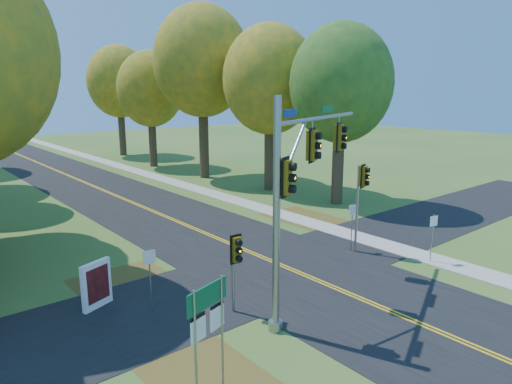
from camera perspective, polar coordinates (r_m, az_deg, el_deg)
ground at (r=20.33m, az=7.54°, el=-10.89°), size 160.00×160.00×0.00m
road_main at (r=20.33m, az=7.54°, el=-10.87°), size 8.00×160.00×0.02m
road_cross at (r=21.62m, az=3.61°, el=-9.32°), size 60.00×6.00×0.02m
centerline_left at (r=20.26m, az=7.35°, el=-10.90°), size 0.10×160.00×0.01m
centerline_right at (r=20.39m, az=7.74°, el=-10.75°), size 0.10×160.00×0.01m
sidewalk_east at (r=24.96m, az=17.35°, el=-6.81°), size 1.60×160.00×0.06m
leaf_patch_w_near at (r=19.81m, az=-14.75°, el=-11.85°), size 4.00×6.00×0.00m
leaf_patch_e at (r=28.89m, az=8.02°, el=-3.78°), size 3.50×8.00×0.00m
leaf_patch_w_far at (r=13.99m, az=-5.48°, el=-22.55°), size 3.00×5.00×0.00m
tree_e_a at (r=33.18m, az=10.55°, el=13.13°), size 7.20×7.20×12.73m
tree_e_b at (r=37.52m, az=1.75°, el=13.78°), size 7.60×7.60×13.33m
tree_e_c at (r=43.40m, az=-6.75°, el=15.85°), size 8.80×8.80×15.79m
tree_e_d at (r=50.97m, az=-13.06°, el=12.38°), size 7.00×7.00×12.32m
tree_e_e at (r=61.19m, az=-16.73°, el=13.03°), size 7.80×7.80×13.74m
traffic_mast at (r=16.52m, az=5.86°, el=2.18°), size 8.07×3.85×7.92m
east_signal_pole at (r=23.08m, az=13.09°, el=0.72°), size 0.52×0.61×4.56m
ped_signal_pole at (r=16.52m, az=-2.56°, el=-7.91°), size 0.48×0.56×3.06m
route_sign_cluster at (r=12.26m, az=-6.01°, el=-15.33°), size 1.48×0.49×3.29m
info_kiosk at (r=18.49m, az=-19.31°, el=-10.91°), size 1.29×0.66×1.83m
reg_sign_e_north at (r=23.71m, az=11.94°, el=-3.26°), size 0.48×0.11×2.50m
reg_sign_e_south at (r=23.20m, az=21.25°, el=-4.42°), size 0.45×0.13×2.37m
reg_sign_w at (r=17.35m, az=-13.14°, el=-9.27°), size 0.47×0.09×2.48m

